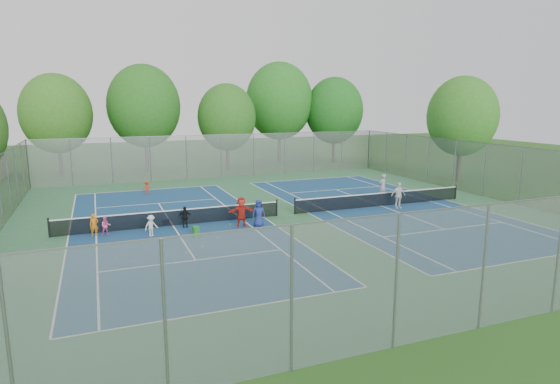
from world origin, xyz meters
The scene contains 38 objects.
ground centered at (0.00, 0.00, 0.00)m, with size 120.00×120.00×0.00m, color #245119.
court_pad centered at (0.00, 0.00, 0.01)m, with size 32.00×32.00×0.01m, color #326942.
court_left centered at (-7.00, 0.00, 0.02)m, with size 10.97×23.77×0.01m, color navy.
court_right centered at (7.00, 0.00, 0.02)m, with size 10.97×23.77×0.01m, color navy.
net_left centered at (-7.00, 0.00, 0.46)m, with size 12.87×0.10×0.91m, color black.
net_right centered at (7.00, 0.00, 0.46)m, with size 12.87×0.10×0.91m, color black.
fence_north centered at (0.00, 16.00, 2.00)m, with size 32.00×0.10×4.00m, color gray.
fence_south centered at (0.00, -16.00, 2.00)m, with size 32.00×0.10×4.00m, color gray.
fence_east centered at (16.00, 0.00, 2.00)m, with size 32.00×0.10×4.00m, color gray.
tree_nw centered at (-14.00, 22.00, 5.89)m, with size 6.40×6.40×9.58m.
tree_nl centered at (-6.00, 23.00, 6.54)m, with size 7.20×7.20×10.69m.
tree_nc centered at (2.00, 21.00, 5.39)m, with size 6.00×6.00×8.85m.
tree_nr centered at (9.00, 24.00, 7.04)m, with size 7.60×7.60×11.42m.
tree_ne centered at (15.00, 22.00, 5.97)m, with size 6.60×6.60×9.77m.
tree_side_e centered at (19.00, 6.00, 5.74)m, with size 6.00×6.00×9.20m.
ball_crate centered at (-7.33, 0.61, 0.15)m, with size 0.36×0.36×0.31m, color #163FAA.
ball_hopper centered at (-6.22, -2.72, 0.29)m, with size 0.30×0.30×0.58m, color #258829.
student_a centered at (-11.18, -0.60, 0.61)m, with size 0.45×0.29×1.22m, color orange.
student_b centered at (-10.61, -0.60, 0.51)m, with size 0.50×0.39×1.03m, color pink.
student_c centered at (-8.38, -1.72, 0.58)m, with size 0.74×0.43×1.15m, color silver.
student_d centered at (-6.41, -0.60, 0.61)m, with size 0.71×0.30×1.21m, color black.
student_e centered at (-2.47, -1.98, 0.78)m, with size 0.77×0.50×1.57m, color navy.
student_f centered at (-3.39, -1.64, 0.86)m, with size 1.59×0.51×1.72m, color red.
child_far_baseline centered at (-7.36, 10.19, 0.51)m, with size 0.66×0.38×1.02m, color #B42C19.
instructor centered at (8.57, 2.21, 0.90)m, with size 0.66×0.43×1.80m, color #99999B.
teen_court_b centered at (7.69, -0.96, 0.88)m, with size 1.03×0.43×1.75m, color white.
tennis_ball_0 centered at (-8.13, -5.38, 0.03)m, with size 0.07×0.07×0.07m, color #E0EB36.
tennis_ball_1 centered at (-7.22, -5.24, 0.03)m, with size 0.07×0.07×0.07m, color #B7CD2F.
tennis_ball_2 centered at (-9.62, -5.71, 0.03)m, with size 0.07×0.07×0.07m, color #C1D431.
tennis_ball_3 centered at (-10.53, -2.69, 0.03)m, with size 0.07×0.07×0.07m, color #B6CF30.
tennis_ball_4 centered at (-5.85, -1.00, 0.03)m, with size 0.07×0.07×0.07m, color #BAD531.
tennis_ball_5 centered at (-3.90, -1.09, 0.03)m, with size 0.07×0.07×0.07m, color gold.
tennis_ball_6 centered at (-5.26, -3.43, 0.03)m, with size 0.07×0.07×0.07m, color #C7EB36.
tennis_ball_7 centered at (-10.30, -4.92, 0.03)m, with size 0.07×0.07×0.07m, color #CBD631.
tennis_ball_8 centered at (-5.84, -2.79, 0.03)m, with size 0.07×0.07×0.07m, color #A2C72E.
tennis_ball_9 centered at (-8.93, -3.03, 0.03)m, with size 0.07×0.07×0.07m, color #ADC72E.
tennis_ball_10 centered at (-6.29, -4.65, 0.03)m, with size 0.07×0.07×0.07m, color #B1D431.
tennis_ball_11 centered at (-10.27, -3.14, 0.03)m, with size 0.07×0.07×0.07m, color #A6C92E.
Camera 1 is at (-10.82, -26.37, 7.02)m, focal length 30.00 mm.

